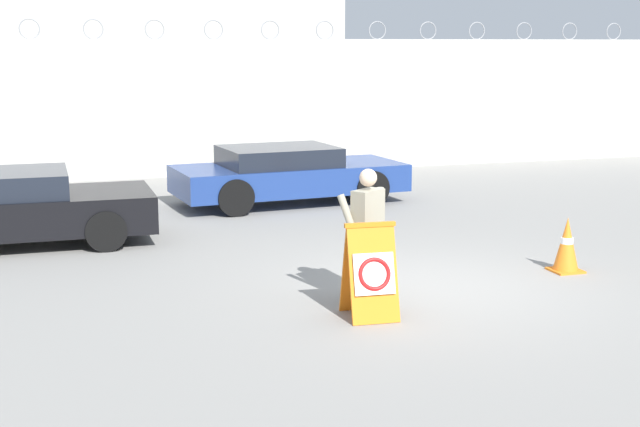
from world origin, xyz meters
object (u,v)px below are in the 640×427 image
at_px(barricade_sign, 370,271).
at_px(security_guard, 367,229).
at_px(traffic_cone_near, 567,245).
at_px(parked_car_rear_sedan, 287,174).
at_px(parked_car_front_coupe, 13,208).

distance_m(barricade_sign, security_guard, 0.72).
relative_size(traffic_cone_near, parked_car_rear_sedan, 0.17).
distance_m(traffic_cone_near, parked_car_front_coupe, 8.58).
bearing_deg(barricade_sign, parked_car_front_coupe, 131.36).
height_order(traffic_cone_near, parked_car_front_coupe, parked_car_front_coupe).
height_order(barricade_sign, parked_car_rear_sedan, parked_car_rear_sedan).
bearing_deg(parked_car_rear_sedan, security_guard, -102.54).
bearing_deg(security_guard, parked_car_front_coupe, -81.34).
height_order(traffic_cone_near, parked_car_rear_sedan, parked_car_rear_sedan).
bearing_deg(barricade_sign, parked_car_rear_sedan, 85.71).
relative_size(traffic_cone_near, parked_car_front_coupe, 0.18).
bearing_deg(parked_car_front_coupe, traffic_cone_near, -28.80).
xyz_separation_m(barricade_sign, parked_car_rear_sedan, (1.10, 7.66, 0.04)).
xyz_separation_m(barricade_sign, parked_car_front_coupe, (-4.09, 5.33, 0.04)).
height_order(parked_car_front_coupe, parked_car_rear_sedan, parked_car_front_coupe).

